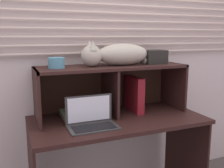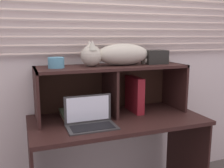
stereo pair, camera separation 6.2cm
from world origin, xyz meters
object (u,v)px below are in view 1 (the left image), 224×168
Objects in this scene: storage_box at (154,57)px; small_basket at (56,63)px; book_stack at (72,115)px; cat at (117,55)px; laptop at (92,120)px; binder_upright at (134,94)px.

small_basket is at bearing 180.00° from storage_box.
storage_box is (0.72, -0.00, 0.43)m from book_stack.
cat is 0.59m from book_stack.
cat is 2.20× the size of laptop.
binder_upright is 0.36m from storage_box.
book_stack is (-0.09, 0.23, -0.02)m from laptop.
book_stack is 2.12× the size of small_basket.
storage_box is at bearing -0.15° from book_stack.
cat is at bearing 180.00° from storage_box.
book_stack is (-0.54, 0.00, -0.12)m from binder_upright.
cat is 6.44× the size of small_basket.
cat is at bearing 0.00° from small_basket.
laptop is 0.49m from small_basket.
binder_upright is 1.17× the size of book_stack.
binder_upright is (0.16, -0.00, -0.34)m from cat.
binder_upright is 0.70m from small_basket.
laptop is at bearing -160.35° from storage_box.
small_basket is 0.64× the size of storage_box.
book_stack is at bearing 1.00° from small_basket.
book_stack is 1.35× the size of storage_box.
cat is 0.57m from laptop.
small_basket is 0.83m from storage_box.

